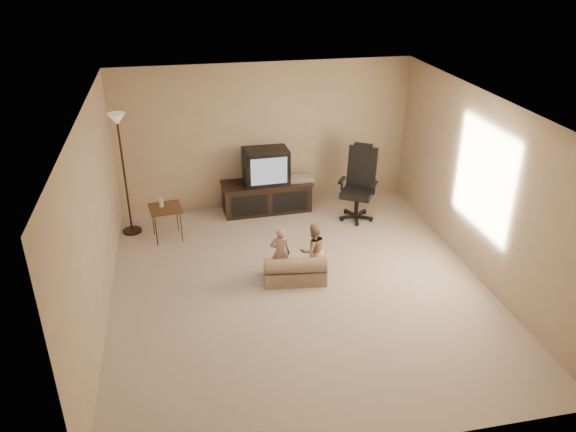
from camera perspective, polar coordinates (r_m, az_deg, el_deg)
name	(u,v)px	position (r m, az deg, el deg)	size (l,w,h in m)	color
floor	(300,287)	(7.68, 1.18, -7.26)	(5.50, 5.50, 0.00)	beige
room_shell	(301,184)	(6.96, 1.29, 3.22)	(5.50, 5.50, 5.50)	silver
tv_stand	(267,186)	(9.62, -2.17, 3.10)	(1.58, 0.63, 1.11)	black
office_chair	(358,193)	(9.44, 7.17, 2.36)	(0.80, 0.80, 1.26)	black
side_table	(165,208)	(8.87, -12.39, 0.76)	(0.54, 0.54, 0.72)	brown
floor_lamp	(121,148)	(8.88, -16.63, 6.66)	(0.30, 0.30, 1.96)	black
child_sofa	(295,271)	(7.73, 0.73, -5.58)	(0.90, 0.58, 0.41)	gray
toddler_left	(280,253)	(7.71, -0.79, -3.77)	(0.28, 0.21, 0.77)	tan
toddler_right	(313,250)	(7.74, 2.59, -3.51)	(0.39, 0.22, 0.81)	tan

